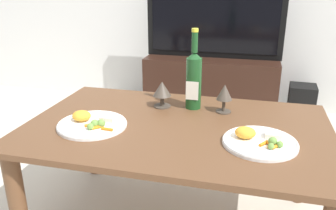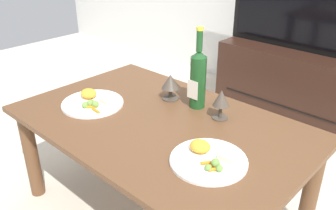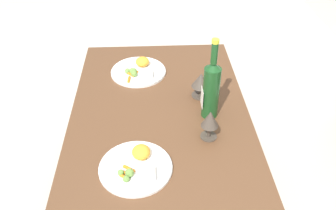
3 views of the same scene
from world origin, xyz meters
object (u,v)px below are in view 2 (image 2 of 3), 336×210
(goblet_left, at_px, (170,83))
(goblet_right, at_px, (221,100))
(tv_stand, at_px, (293,82))
(tv_screen, at_px, (305,9))
(dinner_plate_right, at_px, (208,158))
(dining_table, at_px, (160,137))
(dinner_plate_left, at_px, (92,102))
(wine_bottle, at_px, (198,77))

(goblet_left, xyz_separation_m, goblet_right, (0.30, 0.00, 0.01))
(tv_stand, bearing_deg, tv_screen, -90.00)
(tv_screen, relative_size, goblet_right, 7.99)
(dinner_plate_right, bearing_deg, dining_table, 163.53)
(dining_table, distance_m, goblet_right, 0.32)
(dinner_plate_left, height_order, dinner_plate_right, same)
(tv_stand, xyz_separation_m, dinner_plate_left, (-0.32, -1.54, 0.28))
(tv_screen, xyz_separation_m, dinner_plate_right, (0.37, -1.54, -0.25))
(tv_screen, bearing_deg, goblet_right, -80.46)
(wine_bottle, height_order, dinner_plate_right, wine_bottle)
(dinner_plate_left, bearing_deg, goblet_right, 29.80)
(tv_screen, height_order, goblet_right, tv_screen)
(tv_stand, height_order, tv_screen, tv_screen)
(goblet_right, bearing_deg, dinner_plate_left, -150.20)
(dining_table, height_order, dinner_plate_right, dinner_plate_right)
(dining_table, distance_m, tv_stand, 1.45)
(tv_screen, distance_m, goblet_right, 1.27)
(dinner_plate_left, bearing_deg, tv_screen, 78.38)
(dining_table, xyz_separation_m, goblet_right, (0.18, 0.20, 0.17))
(tv_screen, relative_size, dinner_plate_right, 3.82)
(dining_table, height_order, wine_bottle, wine_bottle)
(dining_table, relative_size, goblet_left, 10.12)
(tv_stand, relative_size, goblet_left, 8.32)
(tv_stand, distance_m, tv_screen, 0.53)
(goblet_left, bearing_deg, dinner_plate_left, -127.16)
(tv_stand, height_order, dinner_plate_left, dinner_plate_left)
(tv_screen, xyz_separation_m, goblet_right, (0.21, -1.24, -0.18))
(dining_table, distance_m, dinner_plate_left, 0.37)
(tv_screen, relative_size, dinner_plate_left, 3.69)
(wine_bottle, xyz_separation_m, dinner_plate_left, (-0.38, -0.32, -0.13))
(wine_bottle, distance_m, goblet_right, 0.16)
(dining_table, bearing_deg, tv_screen, 91.21)
(dinner_plate_left, bearing_deg, goblet_left, 52.84)
(goblet_left, relative_size, dinner_plate_left, 0.44)
(dining_table, bearing_deg, goblet_right, 48.22)
(dining_table, relative_size, goblet_right, 9.55)
(goblet_right, bearing_deg, tv_stand, 99.52)
(goblet_right, bearing_deg, wine_bottle, 171.20)
(goblet_right, distance_m, dinner_plate_right, 0.35)
(tv_screen, height_order, wine_bottle, tv_screen)
(tv_stand, relative_size, dinner_plate_right, 3.76)
(dinner_plate_left, bearing_deg, wine_bottle, 40.69)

